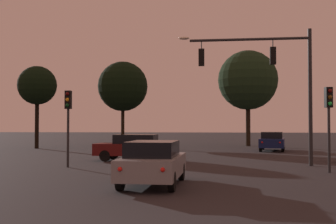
{
  "coord_description": "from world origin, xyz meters",
  "views": [
    {
      "loc": [
        0.52,
        -6.64,
        2.08
      ],
      "look_at": [
        -1.76,
        19.11,
        2.88
      ],
      "focal_mm": 44.7,
      "sensor_mm": 36.0,
      "label": 1
    }
  ],
  "objects_px": {
    "tree_behind_sign": "(248,80)",
    "traffic_light_corner_right": "(329,111)",
    "tree_center_horizon": "(123,87)",
    "car_far_lane": "(272,141)",
    "car_crossing_right": "(134,147)",
    "car_nearside_lane": "(153,162)",
    "tree_left_far": "(37,86)",
    "traffic_light_corner_left": "(68,113)",
    "traffic_signal_mast_arm": "(271,71)"
  },
  "relations": [
    {
      "from": "car_nearside_lane",
      "to": "traffic_light_corner_left",
      "type": "bearing_deg",
      "value": 131.17
    },
    {
      "from": "car_far_lane",
      "to": "tree_left_far",
      "type": "relative_size",
      "value": 0.67
    },
    {
      "from": "traffic_signal_mast_arm",
      "to": "car_nearside_lane",
      "type": "xyz_separation_m",
      "value": [
        -5.2,
        -7.48,
        -4.06
      ]
    },
    {
      "from": "car_crossing_right",
      "to": "car_far_lane",
      "type": "relative_size",
      "value": 0.94
    },
    {
      "from": "traffic_light_corner_right",
      "to": "car_nearside_lane",
      "type": "height_order",
      "value": "traffic_light_corner_right"
    },
    {
      "from": "car_crossing_right",
      "to": "tree_center_horizon",
      "type": "height_order",
      "value": "tree_center_horizon"
    },
    {
      "from": "traffic_light_corner_right",
      "to": "car_crossing_right",
      "type": "height_order",
      "value": "traffic_light_corner_right"
    },
    {
      "from": "traffic_light_corner_left",
      "to": "tree_left_far",
      "type": "relative_size",
      "value": 0.52
    },
    {
      "from": "traffic_signal_mast_arm",
      "to": "traffic_light_corner_right",
      "type": "height_order",
      "value": "traffic_signal_mast_arm"
    },
    {
      "from": "traffic_light_corner_left",
      "to": "tree_behind_sign",
      "type": "height_order",
      "value": "tree_behind_sign"
    },
    {
      "from": "traffic_light_corner_left",
      "to": "car_far_lane",
      "type": "relative_size",
      "value": 0.77
    },
    {
      "from": "car_far_lane",
      "to": "car_crossing_right",
      "type": "bearing_deg",
      "value": -133.26
    },
    {
      "from": "traffic_light_corner_right",
      "to": "tree_left_far",
      "type": "height_order",
      "value": "tree_left_far"
    },
    {
      "from": "traffic_light_corner_left",
      "to": "tree_behind_sign",
      "type": "xyz_separation_m",
      "value": [
        10.94,
        21.57,
        3.79
      ]
    },
    {
      "from": "traffic_light_corner_right",
      "to": "car_far_lane",
      "type": "xyz_separation_m",
      "value": [
        -0.02,
        15.35,
        -1.87
      ]
    },
    {
      "from": "traffic_light_corner_right",
      "to": "car_crossing_right",
      "type": "relative_size",
      "value": 0.82
    },
    {
      "from": "tree_center_horizon",
      "to": "traffic_signal_mast_arm",
      "type": "bearing_deg",
      "value": -58.33
    },
    {
      "from": "tree_center_horizon",
      "to": "car_far_lane",
      "type": "bearing_deg",
      "value": -25.1
    },
    {
      "from": "traffic_light_corner_right",
      "to": "tree_center_horizon",
      "type": "height_order",
      "value": "tree_center_horizon"
    },
    {
      "from": "car_far_lane",
      "to": "tree_behind_sign",
      "type": "height_order",
      "value": "tree_behind_sign"
    },
    {
      "from": "traffic_light_corner_left",
      "to": "traffic_light_corner_right",
      "type": "bearing_deg",
      "value": -5.74
    },
    {
      "from": "traffic_light_corner_left",
      "to": "car_crossing_right",
      "type": "bearing_deg",
      "value": 57.29
    },
    {
      "from": "traffic_light_corner_left",
      "to": "tree_left_far",
      "type": "distance_m",
      "value": 17.99
    },
    {
      "from": "traffic_signal_mast_arm",
      "to": "car_crossing_right",
      "type": "distance_m",
      "value": 8.83
    },
    {
      "from": "traffic_light_corner_right",
      "to": "car_crossing_right",
      "type": "bearing_deg",
      "value": 151.1
    },
    {
      "from": "traffic_light_corner_right",
      "to": "tree_behind_sign",
      "type": "xyz_separation_m",
      "value": [
        -1.18,
        22.79,
        3.81
      ]
    },
    {
      "from": "car_nearside_lane",
      "to": "tree_center_horizon",
      "type": "xyz_separation_m",
      "value": [
        -6.26,
        26.05,
        5.06
      ]
    },
    {
      "from": "car_crossing_right",
      "to": "traffic_light_corner_left",
      "type": "bearing_deg",
      "value": -122.71
    },
    {
      "from": "traffic_signal_mast_arm",
      "to": "car_nearside_lane",
      "type": "bearing_deg",
      "value": -124.79
    },
    {
      "from": "traffic_signal_mast_arm",
      "to": "tree_center_horizon",
      "type": "xyz_separation_m",
      "value": [
        -11.46,
        18.57,
        1.0
      ]
    },
    {
      "from": "tree_center_horizon",
      "to": "car_crossing_right",
      "type": "bearing_deg",
      "value": -76.53
    },
    {
      "from": "tree_behind_sign",
      "to": "traffic_light_corner_right",
      "type": "bearing_deg",
      "value": -87.05
    },
    {
      "from": "traffic_signal_mast_arm",
      "to": "traffic_light_corner_left",
      "type": "distance_m",
      "value": 10.52
    },
    {
      "from": "car_crossing_right",
      "to": "tree_behind_sign",
      "type": "distance_m",
      "value": 20.23
    },
    {
      "from": "car_crossing_right",
      "to": "tree_behind_sign",
      "type": "height_order",
      "value": "tree_behind_sign"
    },
    {
      "from": "traffic_signal_mast_arm",
      "to": "traffic_light_corner_left",
      "type": "bearing_deg",
      "value": -169.66
    },
    {
      "from": "tree_left_far",
      "to": "tree_center_horizon",
      "type": "relative_size",
      "value": 0.88
    },
    {
      "from": "traffic_signal_mast_arm",
      "to": "tree_left_far",
      "type": "height_order",
      "value": "tree_left_far"
    },
    {
      "from": "traffic_light_corner_right",
      "to": "tree_behind_sign",
      "type": "relative_size",
      "value": 0.4
    },
    {
      "from": "car_far_lane",
      "to": "traffic_signal_mast_arm",
      "type": "bearing_deg",
      "value": -99.09
    },
    {
      "from": "car_crossing_right",
      "to": "traffic_light_corner_right",
      "type": "bearing_deg",
      "value": -28.9
    },
    {
      "from": "traffic_signal_mast_arm",
      "to": "car_far_lane",
      "type": "distance_m",
      "value": 13.09
    },
    {
      "from": "traffic_light_corner_right",
      "to": "car_far_lane",
      "type": "height_order",
      "value": "traffic_light_corner_right"
    },
    {
      "from": "car_nearside_lane",
      "to": "tree_center_horizon",
      "type": "relative_size",
      "value": 0.53
    },
    {
      "from": "tree_left_far",
      "to": "tree_center_horizon",
      "type": "xyz_separation_m",
      "value": [
        6.8,
        4.62,
        0.31
      ]
    },
    {
      "from": "car_far_lane",
      "to": "traffic_light_corner_left",
      "type": "bearing_deg",
      "value": -130.55
    },
    {
      "from": "tree_behind_sign",
      "to": "tree_center_horizon",
      "type": "relative_size",
      "value": 1.13
    },
    {
      "from": "traffic_light_corner_right",
      "to": "car_nearside_lane",
      "type": "bearing_deg",
      "value": -148.42
    },
    {
      "from": "tree_behind_sign",
      "to": "tree_left_far",
      "type": "bearing_deg",
      "value": -163.16
    },
    {
      "from": "traffic_light_corner_left",
      "to": "car_far_lane",
      "type": "height_order",
      "value": "traffic_light_corner_left"
    }
  ]
}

